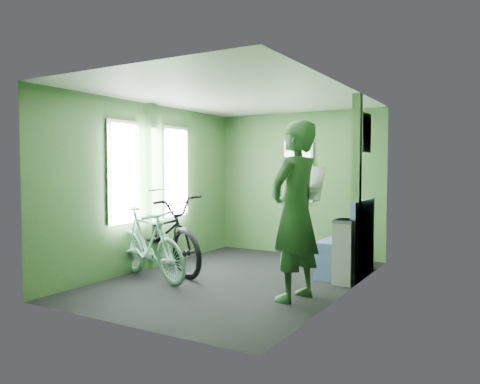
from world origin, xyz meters
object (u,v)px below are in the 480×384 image
object	(u,v)px
bicycle_mint	(149,280)
bench_seat	(347,253)
waste_box	(345,251)
passenger	(295,211)
bicycle_black	(163,270)

from	to	relation	value
bicycle_mint	bench_seat	world-z (taller)	bench_seat
waste_box	bicycle_mint	bearing A→B (deg)	-153.99
bicycle_mint	waste_box	xyz separation A→B (m)	(2.19, 1.07, 0.39)
passenger	bicycle_mint	bearing A→B (deg)	-74.62
bench_seat	bicycle_black	bearing A→B (deg)	-157.35
bicycle_black	passenger	world-z (taller)	passenger
bicycle_mint	passenger	world-z (taller)	passenger
bicycle_black	passenger	xyz separation A→B (m)	(2.13, -0.39, 0.95)
waste_box	bench_seat	bearing A→B (deg)	104.76
bicycle_black	bicycle_mint	size ratio (longest dim) A/B	1.28
bicycle_black	passenger	size ratio (longest dim) A/B	1.03
bicycle_mint	waste_box	size ratio (longest dim) A/B	1.96
bicycle_mint	waste_box	bearing A→B (deg)	-45.70
bench_seat	bicycle_mint	bearing A→B (deg)	-145.11
bicycle_black	waste_box	bearing A→B (deg)	-53.38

